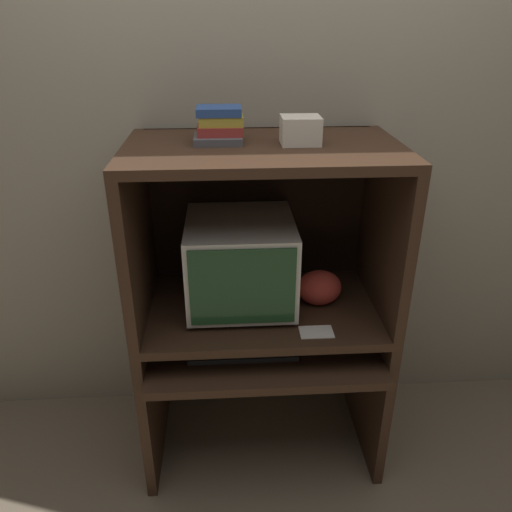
{
  "coord_description": "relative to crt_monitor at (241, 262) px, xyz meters",
  "views": [
    {
      "loc": [
        -0.14,
        -1.47,
        1.85
      ],
      "look_at": [
        -0.03,
        0.3,
        0.97
      ],
      "focal_mm": 35.0,
      "sensor_mm": 36.0,
      "label": 1
    }
  ],
  "objects": [
    {
      "name": "wall_back",
      "position": [
        0.09,
        0.32,
        0.37
      ],
      "size": [
        6.0,
        0.06,
        2.6
      ],
      "color": "gray",
      "rests_on": "ground_plane"
    },
    {
      "name": "book_stack",
      "position": [
        -0.07,
        0.01,
        0.55
      ],
      "size": [
        0.18,
        0.15,
        0.12
      ],
      "color": "#4C4C51",
      "rests_on": "hutch_upper"
    },
    {
      "name": "mouse",
      "position": [
        0.28,
        -0.18,
        -0.31
      ],
      "size": [
        0.07,
        0.05,
        0.03
      ],
      "color": "#B7B7B7",
      "rests_on": "desk_base"
    },
    {
      "name": "desk_base",
      "position": [
        0.09,
        -0.08,
        -0.53
      ],
      "size": [
        1.01,
        0.66,
        0.61
      ],
      "color": "#382316",
      "rests_on": "ground_plane"
    },
    {
      "name": "keyboard",
      "position": [
        -0.0,
        -0.17,
        -0.31
      ],
      "size": [
        0.44,
        0.15,
        0.03
      ],
      "color": "#2D2D30",
      "rests_on": "desk_base"
    },
    {
      "name": "hutch_upper",
      "position": [
        0.09,
        0.0,
        0.25
      ],
      "size": [
        1.01,
        0.6,
        0.68
      ],
      "color": "#382316",
      "rests_on": "desk_monitor_shelf"
    },
    {
      "name": "storage_box",
      "position": [
        0.22,
        -0.03,
        0.53
      ],
      "size": [
        0.14,
        0.12,
        0.1
      ],
      "color": "beige",
      "rests_on": "hutch_upper"
    },
    {
      "name": "paper_card",
      "position": [
        0.28,
        -0.24,
        -0.19
      ],
      "size": [
        0.13,
        0.08,
        0.0
      ],
      "color": "white",
      "rests_on": "desk_monitor_shelf"
    },
    {
      "name": "crt_monitor",
      "position": [
        0.0,
        0.0,
        0.0
      ],
      "size": [
        0.43,
        0.45,
        0.37
      ],
      "color": "beige",
      "rests_on": "desk_monitor_shelf"
    },
    {
      "name": "desk_monitor_shelf",
      "position": [
        0.09,
        -0.04,
        -0.22
      ],
      "size": [
        1.01,
        0.6,
        0.13
      ],
      "color": "#382316",
      "rests_on": "desk_base"
    },
    {
      "name": "ground_plane",
      "position": [
        0.09,
        -0.34,
        -0.93
      ],
      "size": [
        12.0,
        12.0,
        0.0
      ],
      "primitive_type": "plane",
      "color": "#756651"
    },
    {
      "name": "snack_bag",
      "position": [
        0.33,
        -0.03,
        -0.12
      ],
      "size": [
        0.18,
        0.14,
        0.15
      ],
      "color": "#BC382D",
      "rests_on": "desk_monitor_shelf"
    }
  ]
}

